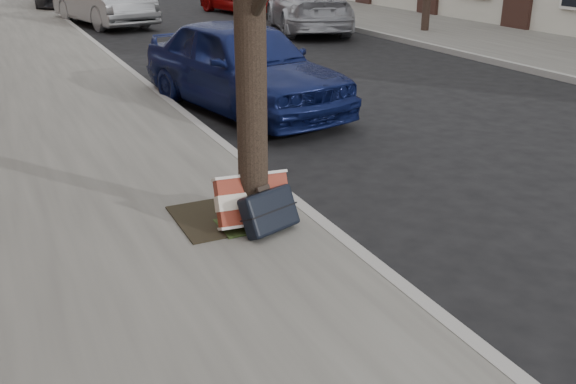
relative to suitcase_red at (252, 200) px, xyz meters
name	(u,v)px	position (x,y,z in m)	size (l,w,h in m)	color
ground	(489,240)	(1.84, -0.92, -0.36)	(120.00, 120.00, 0.00)	black
far_sidewalk	(360,15)	(9.64, 14.08, -0.30)	(4.00, 70.00, 0.12)	slate
dirt_patch	(224,216)	(-0.16, 0.28, -0.23)	(0.85, 0.85, 0.01)	black
suitcase_red	(252,200)	(0.00, 0.00, 0.00)	(0.61, 0.17, 0.44)	maroon
suitcase_navy	(269,211)	(0.08, -0.18, -0.04)	(0.50, 0.16, 0.36)	black
car_near_front	(243,66)	(1.57, 4.19, 0.32)	(1.61, 4.00, 1.36)	#0F184B
car_near_mid	(103,0)	(1.57, 15.47, 0.38)	(1.55, 4.46, 1.47)	#95979B
car_far_front	(308,7)	(6.45, 11.64, 0.31)	(1.87, 4.59, 1.33)	#9B9CA3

